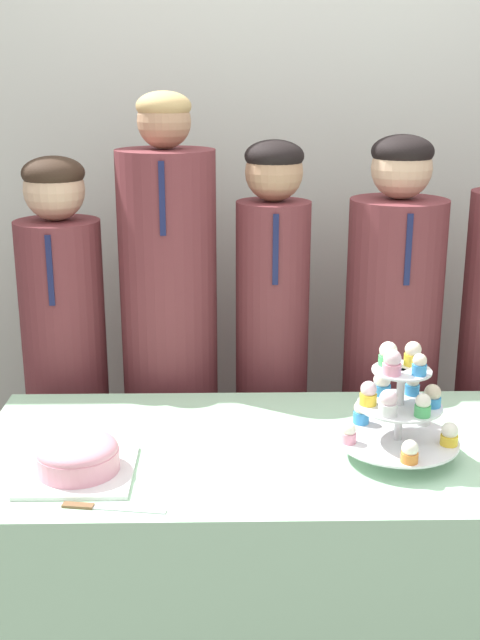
{
  "coord_description": "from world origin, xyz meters",
  "views": [
    {
      "loc": [
        -0.24,
        -1.54,
        1.65
      ],
      "look_at": [
        -0.21,
        0.41,
        1.06
      ],
      "focal_mm": 45.0,
      "sensor_mm": 36.0,
      "label": 1
    }
  ],
  "objects_px": {
    "cupcake_stand": "(399,405)",
    "student_2": "(272,366)",
    "round_cake": "(78,456)",
    "student_0": "(67,378)",
    "student_1": "(170,357)",
    "cake_knife": "(96,507)",
    "student_3": "(390,372)"
  },
  "relations": [
    {
      "from": "cake_knife",
      "to": "student_2",
      "type": "bearing_deg",
      "value": 72.5
    },
    {
      "from": "student_0",
      "to": "student_1",
      "type": "bearing_deg",
      "value": 0.0
    },
    {
      "from": "round_cake",
      "to": "cake_knife",
      "type": "distance_m",
      "value": 0.19
    },
    {
      "from": "cupcake_stand",
      "to": "student_1",
      "type": "height_order",
      "value": "student_1"
    },
    {
      "from": "cupcake_stand",
      "to": "student_1",
      "type": "xyz_separation_m",
      "value": [
        -0.62,
        0.67,
        -0.11
      ]
    },
    {
      "from": "cupcake_stand",
      "to": "student_0",
      "type": "relative_size",
      "value": 0.22
    },
    {
      "from": "cupcake_stand",
      "to": "round_cake",
      "type": "bearing_deg",
      "value": -174.35
    },
    {
      "from": "cake_knife",
      "to": "student_1",
      "type": "xyz_separation_m",
      "value": [
        0.11,
        0.92,
        0.03
      ]
    },
    {
      "from": "student_3",
      "to": "cake_knife",
      "type": "bearing_deg",
      "value": -132.74
    },
    {
      "from": "student_2",
      "to": "student_3",
      "type": "distance_m",
      "value": 0.4
    },
    {
      "from": "round_cake",
      "to": "student_0",
      "type": "distance_m",
      "value": 0.77
    },
    {
      "from": "cupcake_stand",
      "to": "student_0",
      "type": "bearing_deg",
      "value": 145.3
    },
    {
      "from": "student_2",
      "to": "student_0",
      "type": "bearing_deg",
      "value": 180.0
    },
    {
      "from": "round_cake",
      "to": "cupcake_stand",
      "type": "distance_m",
      "value": 0.81
    },
    {
      "from": "cupcake_stand",
      "to": "student_2",
      "type": "relative_size",
      "value": 0.21
    },
    {
      "from": "round_cake",
      "to": "student_3",
      "type": "bearing_deg",
      "value": 39.32
    },
    {
      "from": "round_cake",
      "to": "cake_knife",
      "type": "xyz_separation_m",
      "value": [
        0.07,
        -0.17,
        -0.04
      ]
    },
    {
      "from": "student_3",
      "to": "student_2",
      "type": "bearing_deg",
      "value": -180.0
    },
    {
      "from": "round_cake",
      "to": "student_1",
      "type": "relative_size",
      "value": 0.17
    },
    {
      "from": "cupcake_stand",
      "to": "student_3",
      "type": "bearing_deg",
      "value": 79.98
    },
    {
      "from": "student_1",
      "to": "student_2",
      "type": "xyz_separation_m",
      "value": [
        0.34,
        -0.0,
        -0.03
      ]
    },
    {
      "from": "cake_knife",
      "to": "cupcake_stand",
      "type": "distance_m",
      "value": 0.78
    },
    {
      "from": "cupcake_stand",
      "to": "student_2",
      "type": "xyz_separation_m",
      "value": [
        -0.28,
        0.67,
        -0.14
      ]
    },
    {
      "from": "cake_knife",
      "to": "student_2",
      "type": "relative_size",
      "value": 0.16
    },
    {
      "from": "round_cake",
      "to": "student_2",
      "type": "xyz_separation_m",
      "value": [
        0.52,
        0.75,
        -0.05
      ]
    },
    {
      "from": "round_cake",
      "to": "cupcake_stand",
      "type": "height_order",
      "value": "cupcake_stand"
    },
    {
      "from": "student_1",
      "to": "student_2",
      "type": "height_order",
      "value": "student_1"
    },
    {
      "from": "cake_knife",
      "to": "student_0",
      "type": "bearing_deg",
      "value": 113.24
    },
    {
      "from": "round_cake",
      "to": "student_1",
      "type": "height_order",
      "value": "student_1"
    },
    {
      "from": "student_2",
      "to": "round_cake",
      "type": "bearing_deg",
      "value": -124.53
    },
    {
      "from": "cake_knife",
      "to": "student_3",
      "type": "relative_size",
      "value": 0.16
    },
    {
      "from": "student_2",
      "to": "cupcake_stand",
      "type": "bearing_deg",
      "value": -67.28
    }
  ]
}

